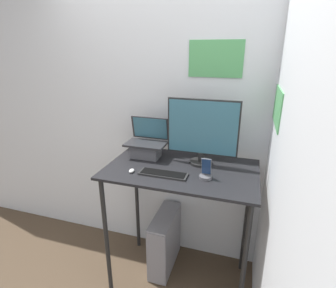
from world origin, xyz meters
TOP-DOWN VIEW (x-y plane):
  - wall_back at (0.00, 0.76)m, footprint 6.00×0.06m
  - wall_side_right at (0.64, 0.00)m, footprint 0.06×6.00m
  - desk at (0.00, 0.34)m, footprint 1.11×0.67m
  - laptop at (-0.33, 0.47)m, footprint 0.32×0.23m
  - monitor at (0.12, 0.47)m, footprint 0.53×0.17m
  - keyboard at (-0.09, 0.19)m, footprint 0.34×0.11m
  - mouse at (-0.32, 0.16)m, footprint 0.03×0.05m
  - cell_phone at (0.20, 0.23)m, footprint 0.09×0.09m
  - computer_tower at (-0.17, 0.46)m, footprint 0.17×0.49m

SIDE VIEW (x-z plane):
  - computer_tower at x=-0.17m, z-range 0.00..0.53m
  - desk at x=0.00m, z-range 0.40..1.47m
  - keyboard at x=-0.09m, z-range 1.08..1.09m
  - mouse at x=-0.32m, z-range 1.08..1.10m
  - cell_phone at x=0.20m, z-range 1.04..1.19m
  - laptop at x=-0.33m, z-range 1.01..1.33m
  - wall_side_right at x=0.64m, z-range 0.00..2.60m
  - wall_back at x=0.00m, z-range 0.00..2.60m
  - monitor at x=0.12m, z-range 1.08..1.58m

